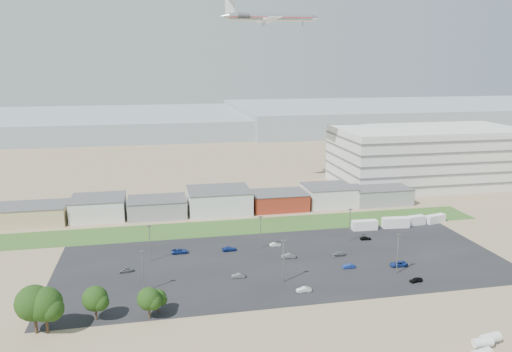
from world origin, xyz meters
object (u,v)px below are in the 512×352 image
object	(u,v)px
tree_far_left	(34,307)
box_trailer_a	(365,225)
parked_car_0	(398,264)
parked_car_9	(180,251)
parked_car_13	(304,290)
parked_car_8	(365,238)
parked_car_5	(126,270)
parked_car_12	(338,254)
parked_car_4	(238,276)
parked_car_7	(288,256)
parked_car_6	(229,249)
parked_car_11	(275,245)
storage_tank_nw	(483,342)
parked_car_2	(416,280)
parked_car_1	(349,266)
airliner	(271,17)

from	to	relation	value
tree_far_left	box_trailer_a	bearing A→B (deg)	27.27
parked_car_0	parked_car_9	bearing A→B (deg)	-109.97
parked_car_9	parked_car_13	world-z (taller)	parked_car_9
box_trailer_a	parked_car_13	world-z (taller)	box_trailer_a
parked_car_0	parked_car_8	distance (m)	20.75
parked_car_5	parked_car_8	size ratio (longest dim) A/B	1.01
box_trailer_a	parked_car_12	size ratio (longest dim) A/B	2.11
parked_car_4	parked_car_7	xyz separation A→B (m)	(15.69, 10.06, 0.09)
parked_car_6	parked_car_13	size ratio (longest dim) A/B	1.20
parked_car_5	parked_car_11	size ratio (longest dim) A/B	1.03
parked_car_4	parked_car_8	distance (m)	46.75
parked_car_6	parked_car_9	distance (m)	14.06
storage_tank_nw	parked_car_9	bearing A→B (deg)	131.71
tree_far_left	parked_car_2	distance (m)	86.54
tree_far_left	parked_car_6	xyz separation A→B (m)	(44.31, 36.54, -5.10)
box_trailer_a	parked_car_9	xyz separation A→B (m)	(-59.61, -8.89, -0.88)
parked_car_1	box_trailer_a	bearing A→B (deg)	150.49
box_trailer_a	airliner	xyz separation A→B (m)	(-19.02, 53.06, 68.47)
parked_car_6	parked_car_8	bearing A→B (deg)	-93.87
tree_far_left	parked_car_6	world-z (taller)	tree_far_left
parked_car_6	parked_car_8	size ratio (longest dim) A/B	1.24
airliner	box_trailer_a	bearing A→B (deg)	-68.61
parked_car_4	parked_car_8	world-z (taller)	parked_car_8
parked_car_2	parked_car_12	xyz separation A→B (m)	(-12.65, 20.10, -0.01)
parked_car_7	parked_car_11	distance (m)	9.56
box_trailer_a	parked_car_8	xyz separation A→B (m)	(-3.59, -9.05, -0.95)
parked_car_8	parked_car_5	bearing A→B (deg)	101.00
parked_car_0	parked_car_4	xyz separation A→B (m)	(-42.76, 1.33, -0.09)
parked_car_11	parked_car_4	bearing A→B (deg)	138.76
tree_far_left	parked_car_4	xyz separation A→B (m)	(43.76, 17.86, -5.16)
storage_tank_nw	airliner	world-z (taller)	airliner
storage_tank_nw	airliner	bearing A→B (deg)	96.00
parked_car_8	parked_car_7	bearing A→B (deg)	111.97
storage_tank_nw	parked_car_11	world-z (taller)	storage_tank_nw
storage_tank_nw	parked_car_7	xyz separation A→B (m)	(-24.21, 50.39, -0.45)
parked_car_2	parked_car_9	size ratio (longest dim) A/B	0.71
parked_car_8	parked_car_11	world-z (taller)	parked_car_8
parked_car_9	parked_car_13	size ratio (longest dim) A/B	1.33
parked_car_6	parked_car_13	distance (m)	32.36
airliner	parked_car_5	world-z (taller)	airliner
parked_car_2	parked_car_5	size ratio (longest dim) A/B	0.97
tree_far_left	parked_car_5	xyz separation A→B (m)	(16.00, 27.10, -5.13)
box_trailer_a	parked_car_8	world-z (taller)	box_trailer_a
parked_car_8	parked_car_9	size ratio (longest dim) A/B	0.73
parked_car_5	parked_car_13	size ratio (longest dim) A/B	0.98
parked_car_6	parked_car_11	bearing A→B (deg)	-91.36
parked_car_11	parked_car_12	distance (m)	18.72
parked_car_5	airliner	bearing A→B (deg)	136.64
tree_far_left	parked_car_4	size ratio (longest dim) A/B	3.34
box_trailer_a	parked_car_11	size ratio (longest dim) A/B	2.43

